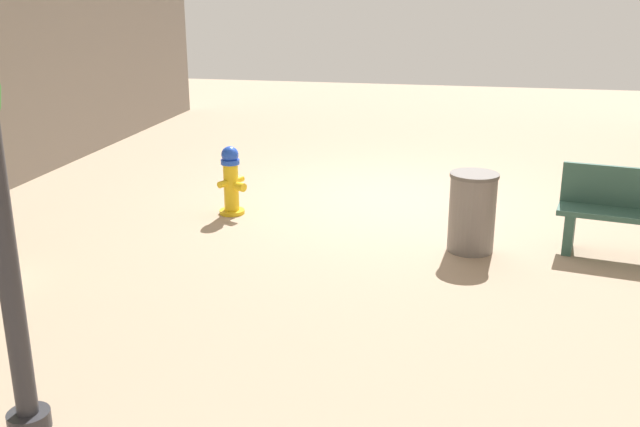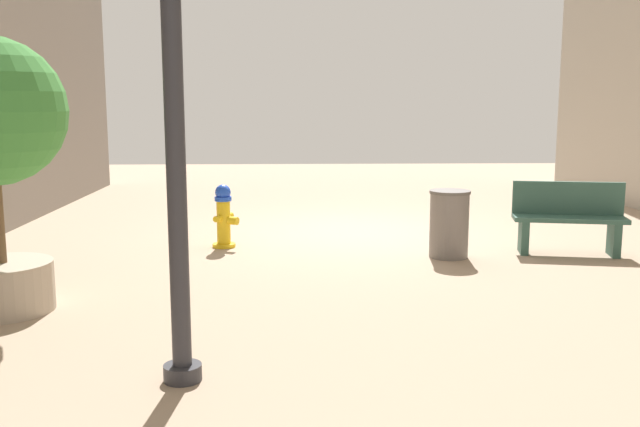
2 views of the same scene
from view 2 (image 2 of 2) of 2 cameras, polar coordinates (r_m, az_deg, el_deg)
ground_plane at (r=11.00m, az=3.05°, el=-1.48°), size 23.40×23.40×0.00m
fire_hydrant at (r=9.87m, az=-7.77°, el=-0.20°), size 0.38×0.40×0.88m
bench_near at (r=9.94m, az=19.41°, el=-0.31°), size 1.50×0.70×0.95m
trash_bin at (r=9.31m, az=10.38°, el=-0.82°), size 0.53×0.53×0.88m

